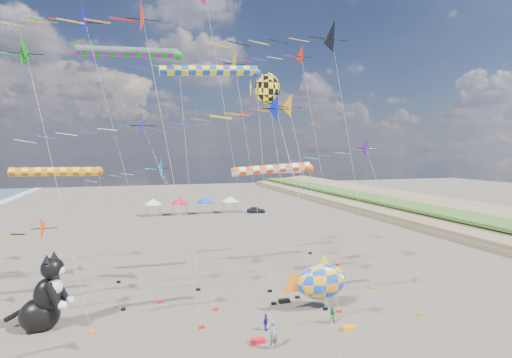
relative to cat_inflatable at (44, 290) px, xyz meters
The scene contains 30 objects.
delta_kite_0 19.96m from the cat_inflatable, 23.57° to the right, with size 11.82×2.61×22.61m.
delta_kite_1 4.36m from the cat_inflatable, 85.11° to the left, with size 9.58×1.88×7.98m.
delta_kite_2 23.56m from the cat_inflatable, 15.71° to the right, with size 11.21×1.64×13.50m.
delta_kite_3 15.91m from the cat_inflatable, 94.66° to the right, with size 11.30×2.36×20.01m.
delta_kite_4 30.05m from the cat_inflatable, 19.34° to the left, with size 13.66×2.39×23.39m.
delta_kite_5 21.70m from the cat_inflatable, ahead, with size 10.77×2.14×17.01m.
delta_kite_6 13.23m from the cat_inflatable, ahead, with size 11.63×2.01×15.33m.
delta_kite_7 28.75m from the cat_inflatable, ahead, with size 13.70×2.91×23.03m.
delta_kite_8 15.26m from the cat_inflatable, 48.85° to the left, with size 9.95×2.13×11.91m.
delta_kite_9 21.30m from the cat_inflatable, ahead, with size 12.62×2.12×21.00m.
delta_kite_10 20.30m from the cat_inflatable, 46.47° to the right, with size 10.25×1.60×15.48m.
delta_kite_11 28.28m from the cat_inflatable, 34.72° to the left, with size 16.13×2.87×28.41m.
delta_kite_12 19.38m from the cat_inflatable, 34.47° to the left, with size 14.23×2.89×23.33m.
windsock_0 18.40m from the cat_inflatable, ahead, with size 7.67×0.66×11.45m.
windsock_1 19.69m from the cat_inflatable, ahead, with size 8.93×0.77×18.76m.
windsock_2 26.97m from the cat_inflatable, 30.27° to the left, with size 7.01×0.61×10.18m.
windsock_3 19.32m from the cat_inflatable, 34.84° to the left, with size 9.61×0.84×20.90m.
windsock_4 11.69m from the cat_inflatable, 90.74° to the left, with size 8.90×0.85×11.01m.
angelfish_kite 22.63m from the cat_inflatable, ahead, with size 3.74×3.02×19.01m.
cat_inflatable is the anchor object (origin of this frame).
fish_inflatable 20.21m from the cat_inflatable, ahead, with size 5.55×2.00×4.37m.
person_adult 16.27m from the cat_inflatable, 27.31° to the right, with size 0.67×0.44×1.84m, color slate.
child_green 20.44m from the cat_inflatable, 14.88° to the right, with size 0.59×0.46×1.22m, color #23823A.
child_blue 15.62m from the cat_inflatable, 18.01° to the right, with size 0.68×0.28×1.16m, color navy.
kite_bag_0 15.29m from the cat_inflatable, 25.05° to the right, with size 0.90×0.44×0.30m, color red.
kite_bag_1 17.94m from the cat_inflatable, ahead, with size 0.90×0.44×0.30m, color black.
kite_bag_2 22.12m from the cat_inflatable, ahead, with size 0.90×0.44×0.30m, color #1229B9.
kite_bag_3 21.40m from the cat_inflatable, 17.68° to the right, with size 0.90×0.44×0.30m, color orange.
tent_row 50.26m from the cat_inflatable, 70.26° to the left, with size 19.20×4.20×3.80m.
parked_car 53.99m from the cat_inflatable, 57.13° to the left, with size 1.49×3.69×1.26m, color #26262D.
Camera 1 is at (-9.23, -17.58, 12.46)m, focal length 28.00 mm.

